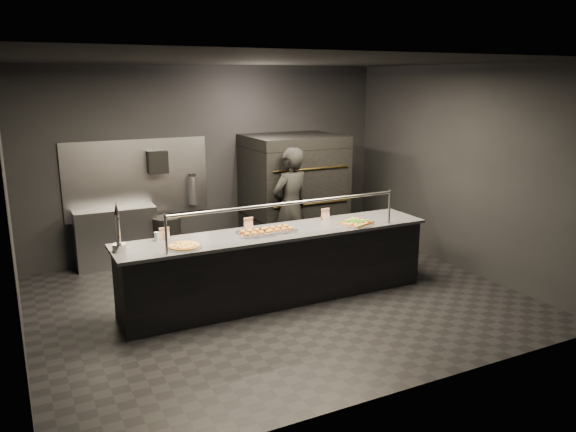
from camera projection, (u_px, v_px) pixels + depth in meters
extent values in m
plane|color=black|center=(278.00, 299.00, 7.31)|extent=(6.00, 6.00, 0.00)
plane|color=black|center=(277.00, 61.00, 6.59)|extent=(6.00, 6.00, 0.00)
cube|color=black|center=(211.00, 161.00, 9.12)|extent=(6.00, 0.04, 3.00)
cube|color=black|center=(405.00, 235.00, 4.78)|extent=(6.00, 0.04, 3.00)
cube|color=black|center=(9.00, 211.00, 5.64)|extent=(0.04, 5.00, 3.00)
cube|color=black|center=(461.00, 169.00, 8.26)|extent=(0.04, 5.00, 3.00)
cube|color=#99999E|center=(137.00, 179.00, 8.62)|extent=(2.20, 0.02, 1.20)
cube|color=black|center=(278.00, 267.00, 7.20)|extent=(4.00, 0.70, 0.88)
cube|color=#3C3C41|center=(278.00, 233.00, 7.09)|extent=(4.10, 0.78, 0.04)
cylinder|color=#99999E|center=(166.00, 234.00, 6.12)|extent=(0.03, 0.03, 0.45)
cylinder|color=#99999E|center=(389.00, 207.00, 7.43)|extent=(0.03, 0.03, 0.45)
cylinder|color=#99999E|center=(289.00, 203.00, 6.73)|extent=(3.00, 0.04, 0.04)
cube|color=black|center=(293.00, 232.00, 9.41)|extent=(1.50, 1.15, 0.60)
cube|color=black|center=(293.00, 197.00, 9.27)|extent=(1.50, 1.20, 0.55)
cube|color=black|center=(293.00, 164.00, 9.13)|extent=(1.50, 1.20, 0.55)
cube|color=black|center=(293.00, 141.00, 9.05)|extent=(1.50, 1.20, 0.18)
cylinder|color=gold|center=(311.00, 204.00, 8.73)|extent=(1.30, 0.02, 0.02)
cylinder|color=gold|center=(312.00, 169.00, 8.60)|extent=(1.30, 0.02, 0.02)
cube|color=#99999E|center=(117.00, 238.00, 8.51)|extent=(1.20, 0.35, 0.90)
cube|color=black|center=(157.00, 162.00, 8.61)|extent=(0.30, 0.20, 0.35)
cylinder|color=#B2B2B7|center=(193.00, 191.00, 8.98)|extent=(0.14, 0.14, 0.45)
cube|color=black|center=(192.00, 175.00, 8.92)|extent=(0.10, 0.06, 0.06)
cylinder|color=silver|center=(119.00, 248.00, 6.26)|extent=(0.15, 0.15, 0.08)
cylinder|color=silver|center=(118.00, 231.00, 6.21)|extent=(0.05, 0.05, 0.38)
cylinder|color=silver|center=(118.00, 218.00, 6.10)|extent=(0.02, 0.11, 0.02)
cone|color=black|center=(116.00, 208.00, 6.15)|extent=(0.05, 0.05, 0.15)
cylinder|color=silver|center=(184.00, 247.00, 6.41)|extent=(0.41, 0.41, 0.01)
cylinder|color=#CB8F41|center=(184.00, 246.00, 6.40)|extent=(0.36, 0.36, 0.02)
cylinder|color=gold|center=(184.00, 245.00, 6.40)|extent=(0.32, 0.32, 0.01)
cube|color=silver|center=(256.00, 234.00, 6.92)|extent=(0.47, 0.39, 0.02)
ellipsoid|color=#B77D27|center=(247.00, 234.00, 6.79)|extent=(0.08, 0.08, 0.05)
ellipsoid|color=#B77D27|center=(243.00, 232.00, 6.91)|extent=(0.08, 0.08, 0.05)
ellipsoid|color=#B77D27|center=(254.00, 233.00, 6.83)|extent=(0.08, 0.08, 0.05)
ellipsoid|color=#B77D27|center=(250.00, 231.00, 6.95)|extent=(0.08, 0.08, 0.05)
ellipsoid|color=#B77D27|center=(261.00, 232.00, 6.87)|extent=(0.08, 0.08, 0.05)
ellipsoid|color=#B77D27|center=(257.00, 230.00, 6.99)|extent=(0.08, 0.08, 0.05)
ellipsoid|color=#B77D27|center=(268.00, 232.00, 6.92)|extent=(0.08, 0.08, 0.05)
ellipsoid|color=#B77D27|center=(264.00, 229.00, 7.03)|extent=(0.08, 0.08, 0.05)
cube|color=silver|center=(278.00, 231.00, 7.08)|extent=(0.46, 0.37, 0.02)
ellipsoid|color=#B77D27|center=(270.00, 231.00, 6.95)|extent=(0.08, 0.08, 0.05)
ellipsoid|color=#B77D27|center=(266.00, 228.00, 7.07)|extent=(0.08, 0.08, 0.05)
ellipsoid|color=#B77D27|center=(277.00, 230.00, 6.99)|extent=(0.08, 0.08, 0.05)
ellipsoid|color=#B77D27|center=(273.00, 228.00, 7.11)|extent=(0.08, 0.08, 0.05)
ellipsoid|color=#B77D27|center=(284.00, 229.00, 7.03)|extent=(0.08, 0.08, 0.05)
ellipsoid|color=#B77D27|center=(279.00, 227.00, 7.15)|extent=(0.08, 0.08, 0.05)
ellipsoid|color=#B77D27|center=(290.00, 228.00, 7.07)|extent=(0.08, 0.08, 0.05)
ellipsoid|color=#B77D27|center=(286.00, 226.00, 7.19)|extent=(0.08, 0.08, 0.05)
cylinder|color=silver|center=(356.00, 224.00, 7.43)|extent=(0.46, 0.46, 0.01)
cube|color=#CB8F41|center=(356.00, 223.00, 7.43)|extent=(0.46, 0.44, 0.02)
cube|color=gold|center=(356.00, 222.00, 7.42)|extent=(0.43, 0.41, 0.01)
cube|color=green|center=(356.00, 221.00, 7.42)|extent=(0.41, 0.39, 0.01)
cylinder|color=silver|center=(157.00, 236.00, 6.66)|extent=(0.06, 0.06, 0.11)
cylinder|color=silver|center=(165.00, 236.00, 6.71)|extent=(0.05, 0.05, 0.08)
cube|color=white|center=(164.00, 233.00, 6.71)|extent=(0.12, 0.04, 0.15)
cube|color=white|center=(248.00, 223.00, 7.19)|extent=(0.12, 0.04, 0.15)
cube|color=white|center=(325.00, 214.00, 7.69)|extent=(0.12, 0.04, 0.15)
cylinder|color=black|center=(167.00, 240.00, 8.71)|extent=(0.43, 0.43, 0.72)
imported|color=black|center=(290.00, 208.00, 8.41)|extent=(0.76, 0.59, 1.82)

